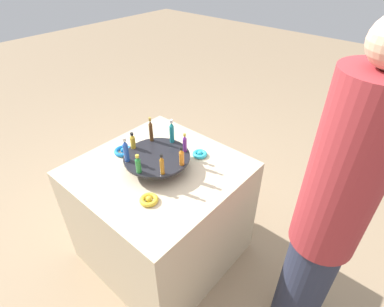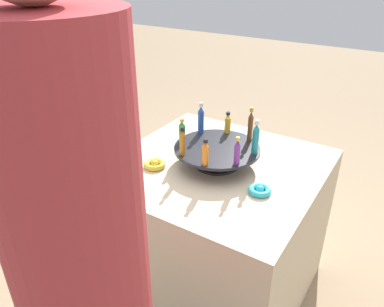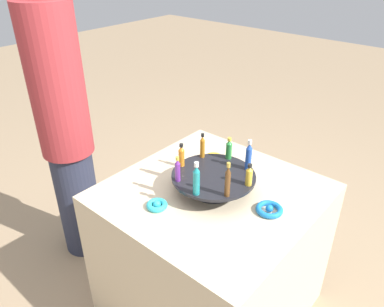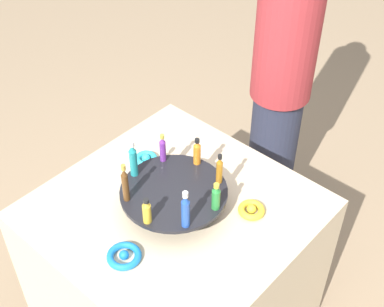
% 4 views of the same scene
% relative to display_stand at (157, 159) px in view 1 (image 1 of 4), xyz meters
% --- Properties ---
extents(ground_plane, '(12.00, 12.00, 0.00)m').
position_rel_display_stand_xyz_m(ground_plane, '(0.00, 0.00, -0.76)').
color(ground_plane, '#997F60').
extents(party_table, '(0.83, 0.83, 0.70)m').
position_rel_display_stand_xyz_m(party_table, '(0.00, 0.00, -0.41)').
color(party_table, beige).
rests_on(party_table, ground_plane).
extents(display_stand, '(0.35, 0.35, 0.08)m').
position_rel_display_stand_xyz_m(display_stand, '(0.00, 0.00, 0.00)').
color(display_stand, black).
rests_on(display_stand, party_table).
extents(bottle_brown, '(0.02, 0.02, 0.14)m').
position_rel_display_stand_xyz_m(bottle_brown, '(-0.13, 0.08, 0.09)').
color(bottle_brown, brown).
rests_on(bottle_brown, display_stand).
extents(bottle_gold, '(0.03, 0.03, 0.09)m').
position_rel_display_stand_xyz_m(bottle_gold, '(-0.15, -0.03, 0.07)').
color(bottle_gold, gold).
rests_on(bottle_gold, display_stand).
extents(bottle_blue, '(0.03, 0.03, 0.14)m').
position_rel_display_stand_xyz_m(bottle_blue, '(-0.08, -0.13, 0.09)').
color(bottle_blue, '#234CAD').
rests_on(bottle_blue, display_stand).
extents(bottle_green, '(0.03, 0.03, 0.10)m').
position_rel_display_stand_xyz_m(bottle_green, '(0.03, -0.15, 0.07)').
color(bottle_green, '#288438').
rests_on(bottle_green, display_stand).
extents(bottle_amber, '(0.02, 0.02, 0.11)m').
position_rel_display_stand_xyz_m(bottle_amber, '(0.13, -0.08, 0.08)').
color(bottle_amber, '#AD6B19').
rests_on(bottle_amber, display_stand).
extents(bottle_orange, '(0.03, 0.03, 0.10)m').
position_rel_display_stand_xyz_m(bottle_orange, '(0.15, 0.03, 0.07)').
color(bottle_orange, orange).
rests_on(bottle_orange, display_stand).
extents(bottle_purple, '(0.02, 0.02, 0.11)m').
position_rel_display_stand_xyz_m(bottle_purple, '(0.08, 0.13, 0.07)').
color(bottle_purple, '#702D93').
rests_on(bottle_purple, display_stand).
extents(bottle_teal, '(0.03, 0.03, 0.14)m').
position_rel_display_stand_xyz_m(bottle_teal, '(-0.03, 0.15, 0.09)').
color(bottle_teal, teal).
rests_on(bottle_teal, display_stand).
extents(ribbon_bow_gold, '(0.09, 0.09, 0.03)m').
position_rel_display_stand_xyz_m(ribbon_bow_gold, '(0.15, -0.20, -0.04)').
color(ribbon_bow_gold, gold).
rests_on(ribbon_bow_gold, party_table).
extents(ribbon_bow_teal, '(0.08, 0.08, 0.03)m').
position_rel_display_stand_xyz_m(ribbon_bow_teal, '(0.10, 0.23, -0.04)').
color(ribbon_bow_teal, '#2DB7CC').
rests_on(ribbon_bow_teal, party_table).
extents(ribbon_bow_blue, '(0.11, 0.11, 0.03)m').
position_rel_display_stand_xyz_m(ribbon_bow_blue, '(-0.25, -0.03, -0.05)').
color(ribbon_bow_blue, blue).
rests_on(ribbon_bow_blue, party_table).
extents(person_figure, '(0.26, 0.26, 1.56)m').
position_rel_display_stand_xyz_m(person_figure, '(0.84, 0.16, 0.03)').
color(person_figure, '#282D42').
rests_on(person_figure, ground_plane).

